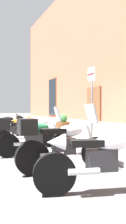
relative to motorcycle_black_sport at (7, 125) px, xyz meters
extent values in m
plane|color=#4C4C4F|center=(3.52, 1.26, -0.58)|extent=(140.00, 140.00, 0.00)
cube|color=gray|center=(3.52, 2.57, -0.52)|extent=(31.34, 2.62, 0.12)
cube|color=#513823|center=(-4.08, 3.86, 1.52)|extent=(1.22, 0.06, 2.52)
cube|color=black|center=(-4.08, 3.83, 1.52)|extent=(1.10, 0.03, 2.40)
cube|color=brown|center=(0.98, 3.85, 0.57)|extent=(1.10, 0.08, 2.30)
cylinder|color=black|center=(0.06, 0.62, -0.28)|extent=(0.18, 0.61, 0.60)
cylinder|color=silver|center=(0.05, 0.52, 0.00)|extent=(0.10, 0.34, 0.69)
cube|color=#28282B|center=(-0.01, -0.13, -0.10)|extent=(0.26, 0.46, 0.32)
ellipsoid|color=black|center=(0.00, 0.02, 0.24)|extent=(0.31, 0.54, 0.24)
cylinder|color=silver|center=(0.04, 0.44, 0.41)|extent=(0.62, 0.09, 0.04)
cone|color=black|center=(0.05, 0.57, 0.31)|extent=(0.39, 0.37, 0.36)
cylinder|color=black|center=(1.59, 0.72, -0.28)|extent=(0.20, 0.61, 0.60)
cylinder|color=silver|center=(1.58, 0.62, -0.02)|extent=(0.11, 0.32, 0.64)
cube|color=#28282B|center=(1.49, -0.06, -0.10)|extent=(0.27, 0.46, 0.32)
ellipsoid|color=orange|center=(1.51, 0.09, 0.18)|extent=(0.32, 0.55, 0.24)
cube|color=black|center=(1.46, -0.29, 0.19)|extent=(0.28, 0.50, 0.10)
cylinder|color=silver|center=(1.57, 0.55, 0.35)|extent=(0.62, 0.12, 0.04)
cylinder|color=silver|center=(1.57, -0.37, -0.23)|extent=(0.15, 0.46, 0.09)
cone|color=orange|center=(1.59, 0.67, 0.25)|extent=(0.40, 0.38, 0.36)
cylinder|color=black|center=(2.90, 0.86, -0.27)|extent=(0.22, 0.62, 0.61)
cylinder|color=black|center=(2.64, -0.65, -0.27)|extent=(0.22, 0.62, 0.61)
cylinder|color=silver|center=(2.88, 0.76, -0.02)|extent=(0.12, 0.32, 0.63)
cube|color=#28282B|center=(2.76, 0.06, -0.09)|extent=(0.29, 0.47, 0.32)
ellipsoid|color=black|center=(2.78, 0.20, 0.18)|extent=(0.35, 0.56, 0.24)
cube|color=black|center=(2.72, -0.17, 0.19)|extent=(0.30, 0.51, 0.10)
cylinder|color=silver|center=(2.87, 0.68, 0.35)|extent=(0.62, 0.14, 0.04)
cylinder|color=silver|center=(2.83, -0.26, -0.22)|extent=(0.17, 0.46, 0.09)
sphere|color=silver|center=(2.88, 0.76, 0.28)|extent=(0.18, 0.18, 0.18)
cylinder|color=black|center=(4.25, 0.64, -0.27)|extent=(0.24, 0.63, 0.62)
cylinder|color=black|center=(3.98, -0.76, -0.27)|extent=(0.24, 0.63, 0.62)
cylinder|color=silver|center=(4.23, 0.55, -0.01)|extent=(0.13, 0.32, 0.64)
cube|color=#28282B|center=(4.11, -0.10, -0.09)|extent=(0.30, 0.47, 0.32)
ellipsoid|color=#195633|center=(4.14, 0.04, 0.19)|extent=(0.35, 0.56, 0.24)
cube|color=black|center=(4.06, -0.33, 0.20)|extent=(0.31, 0.51, 0.10)
cylinder|color=silver|center=(4.22, 0.47, 0.36)|extent=(0.62, 0.15, 0.04)
cylinder|color=silver|center=(4.17, -0.42, -0.22)|extent=(0.17, 0.46, 0.09)
cube|color=#B2BCC6|center=(4.23, 0.53, 0.54)|extent=(0.38, 0.21, 0.40)
cube|color=black|center=(3.96, -0.85, 0.30)|extent=(0.41, 0.38, 0.30)
cylinder|color=black|center=(5.75, 0.75, -0.25)|extent=(0.15, 0.66, 0.66)
cylinder|color=black|center=(5.69, -0.64, -0.25)|extent=(0.15, 0.66, 0.66)
cylinder|color=silver|center=(5.75, 0.65, 0.02)|extent=(0.08, 0.32, 0.66)
cube|color=#28282B|center=(5.72, 0.01, -0.07)|extent=(0.24, 0.45, 0.32)
ellipsoid|color=#B7BABF|center=(5.73, 0.16, 0.23)|extent=(0.28, 0.53, 0.24)
cube|color=black|center=(5.71, -0.22, 0.24)|extent=(0.24, 0.49, 0.10)
cylinder|color=silver|center=(5.74, 0.57, 0.40)|extent=(0.62, 0.06, 0.04)
cylinder|color=silver|center=(5.83, -0.30, -0.20)|extent=(0.11, 0.45, 0.09)
cube|color=#B2BCC6|center=(5.75, 0.63, 0.58)|extent=(0.37, 0.16, 0.40)
cube|color=black|center=(5.69, -0.74, 0.34)|extent=(0.37, 0.33, 0.30)
cylinder|color=black|center=(6.77, -0.65, -0.27)|extent=(0.29, 0.63, 0.63)
cube|color=#28282B|center=(6.97, 0.03, -0.09)|extent=(0.34, 0.48, 0.32)
ellipsoid|color=silver|center=(7.01, 0.17, 0.16)|extent=(0.40, 0.57, 0.24)
cube|color=black|center=(6.90, -0.19, 0.17)|extent=(0.35, 0.52, 0.10)
cylinder|color=silver|center=(7.00, -0.29, -0.22)|extent=(0.21, 0.46, 0.09)
cone|color=silver|center=(6.78, -0.63, 0.19)|extent=(0.30, 0.32, 0.24)
cylinder|color=#4C4C51|center=(3.60, 2.04, 0.81)|extent=(0.06, 0.06, 2.53)
cube|color=white|center=(3.60, 2.02, 1.82)|extent=(0.36, 0.03, 0.44)
cube|color=red|center=(3.60, 2.01, 1.82)|extent=(0.36, 0.01, 0.08)
cylinder|color=brown|center=(1.17, 2.14, -0.16)|extent=(0.61, 0.61, 0.59)
cylinder|color=black|center=(1.17, 2.14, -0.16)|extent=(0.64, 0.64, 0.04)
sphere|color=#28602D|center=(1.17, 2.14, 0.28)|extent=(0.40, 0.40, 0.40)
camera|label=1|loc=(9.65, -1.89, 0.66)|focal=35.04mm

